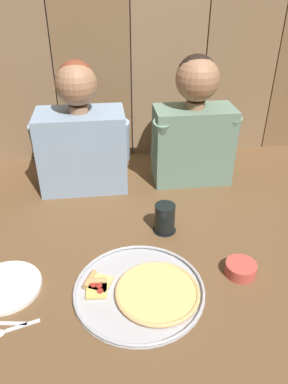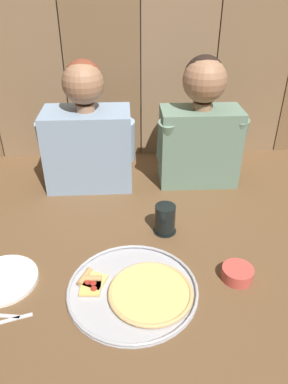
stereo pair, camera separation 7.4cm
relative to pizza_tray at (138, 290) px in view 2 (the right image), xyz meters
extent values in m
plane|color=brown|center=(0.06, 0.20, -0.01)|extent=(3.20, 3.20, 0.00)
cylinder|color=#B2B2B7|center=(-0.02, 0.01, -0.01)|extent=(0.41, 0.41, 0.01)
torus|color=#B2B2B7|center=(-0.02, 0.01, 0.00)|extent=(0.41, 0.41, 0.01)
cylinder|color=#B23823|center=(0.04, -0.01, 0.00)|extent=(0.25, 0.25, 0.00)
cylinder|color=#F4D170|center=(0.04, -0.01, 0.00)|extent=(0.24, 0.24, 0.01)
torus|color=tan|center=(0.04, -0.01, 0.00)|extent=(0.26, 0.26, 0.01)
cube|color=#EFC660|center=(-0.15, 0.02, 0.00)|extent=(0.07, 0.07, 0.01)
cylinder|color=tan|center=(-0.14, 0.05, 0.01)|extent=(0.06, 0.02, 0.02)
cylinder|color=#A3281E|center=(-0.16, 0.03, 0.01)|extent=(0.02, 0.02, 0.00)
cylinder|color=#A3281E|center=(-0.14, 0.01, 0.01)|extent=(0.02, 0.02, 0.00)
cube|color=#F4D170|center=(-0.14, 0.05, 0.00)|extent=(0.09, 0.09, 0.01)
cylinder|color=tan|center=(-0.17, 0.06, 0.01)|extent=(0.05, 0.07, 0.02)
cylinder|color=#A3281E|center=(-0.14, 0.03, 0.01)|extent=(0.02, 0.02, 0.00)
cylinder|color=white|center=(-0.43, 0.07, 0.00)|extent=(0.22, 0.22, 0.01)
torus|color=white|center=(-0.43, 0.07, 0.00)|extent=(0.22, 0.22, 0.01)
cylinder|color=black|center=(0.12, 0.30, -0.01)|extent=(0.09, 0.09, 0.01)
cylinder|color=black|center=(0.12, 0.30, 0.05)|extent=(0.08, 0.08, 0.11)
cylinder|color=#CC4C42|center=(0.32, 0.04, 0.01)|extent=(0.10, 0.10, 0.04)
cylinder|color=#B23823|center=(0.32, 0.04, 0.02)|extent=(0.08, 0.08, 0.02)
cube|color=silver|center=(-0.39, -0.07, -0.01)|extent=(0.10, 0.03, 0.01)
cube|color=silver|center=(-0.35, -0.08, -0.01)|extent=(0.09, 0.04, 0.01)
cube|color=#849EB7|center=(-0.19, 0.69, 0.17)|extent=(0.38, 0.22, 0.35)
cylinder|color=#9E7051|center=(-0.19, 0.69, 0.35)|extent=(0.08, 0.08, 0.03)
sphere|color=#9E7051|center=(-0.19, 0.69, 0.46)|extent=(0.17, 0.17, 0.17)
sphere|color=brown|center=(-0.19, 0.70, 0.47)|extent=(0.16, 0.16, 0.16)
cylinder|color=#849EB7|center=(-0.36, 0.65, 0.22)|extent=(0.08, 0.12, 0.20)
cylinder|color=#849EB7|center=(-0.02, 0.65, 0.22)|extent=(0.08, 0.11, 0.20)
cube|color=slate|center=(0.31, 0.69, 0.16)|extent=(0.35, 0.18, 0.35)
cylinder|color=#9E7051|center=(0.31, 0.69, 0.35)|extent=(0.08, 0.08, 0.03)
sphere|color=#9E7051|center=(0.31, 0.69, 0.46)|extent=(0.18, 0.18, 0.18)
sphere|color=black|center=(0.31, 0.70, 0.47)|extent=(0.17, 0.17, 0.17)
cylinder|color=slate|center=(0.15, 0.65, 0.22)|extent=(0.08, 0.13, 0.20)
cylinder|color=slate|center=(0.46, 0.65, 0.22)|extent=(0.08, 0.11, 0.20)
cube|color=#856648|center=(-0.49, 1.01, 0.73)|extent=(0.36, 0.03, 1.48)
cube|color=brown|center=(-0.13, 1.01, 0.73)|extent=(0.36, 0.03, 1.48)
cube|color=#896A4B|center=(0.24, 1.01, 0.73)|extent=(0.36, 0.03, 1.48)
cube|color=#836446|center=(0.61, 1.01, 0.73)|extent=(0.36, 0.03, 1.48)
camera|label=1|loc=(-0.10, -0.79, 0.85)|focal=33.86mm
camera|label=2|loc=(-0.02, -0.79, 0.85)|focal=33.86mm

